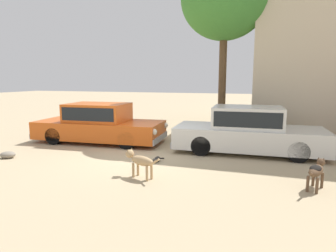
% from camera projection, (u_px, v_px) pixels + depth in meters
% --- Properties ---
extents(ground_plane, '(80.00, 80.00, 0.00)m').
position_uv_depth(ground_plane, '(138.00, 153.00, 9.18)').
color(ground_plane, tan).
extents(parked_sedan_nearest, '(4.93, 2.12, 1.44)m').
position_uv_depth(parked_sedan_nearest, '(99.00, 123.00, 10.79)').
color(parked_sedan_nearest, '#D15619').
rests_on(parked_sedan_nearest, ground_plane).
extents(parked_sedan_second, '(4.83, 1.98, 1.47)m').
position_uv_depth(parked_sedan_second, '(248.00, 130.00, 9.23)').
color(parked_sedan_second, silver).
rests_on(parked_sedan_second, ground_plane).
extents(stray_dog_spotted, '(1.06, 0.46, 0.67)m').
position_uv_depth(stray_dog_spotted, '(140.00, 160.00, 6.87)').
color(stray_dog_spotted, tan).
rests_on(stray_dog_spotted, ground_plane).
extents(stray_dog_tan, '(0.48, 1.00, 0.63)m').
position_uv_depth(stray_dog_tan, '(316.00, 170.00, 6.13)').
color(stray_dog_tan, brown).
rests_on(stray_dog_tan, ground_plane).
extents(stray_cat, '(0.22, 0.61, 0.16)m').
position_uv_depth(stray_cat, '(157.00, 159.00, 8.25)').
color(stray_cat, '#2D2B28').
rests_on(stray_cat, ground_plane).
extents(rubble_pile, '(0.52, 0.45, 0.20)m').
position_uv_depth(rubble_pile, '(8.00, 155.00, 8.63)').
color(rubble_pile, gray).
rests_on(rubble_pile, ground_plane).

